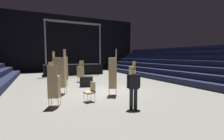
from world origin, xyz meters
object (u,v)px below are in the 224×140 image
chair_stack_mid_left (114,67)px  chair_stack_aisle_left (64,71)px  chair_stack_mid_right (54,86)px  loose_chair_near_man (91,90)px  stage_riser (73,68)px  equipment_road_case (87,82)px  chair_stack_front_left (53,75)px  chair_stack_front_right (113,72)px  chair_stack_rear_centre (56,67)px  man_with_tie (134,86)px  chair_stack_mid_centre (81,71)px  chair_stack_rear_right (62,72)px  chair_stack_rear_left (132,70)px

chair_stack_mid_left → chair_stack_aisle_left: 6.40m
chair_stack_mid_right → loose_chair_near_man: bearing=23.5°
stage_riser → equipment_road_case: (-0.75, -7.95, -0.36)m
chair_stack_front_left → chair_stack_front_right: 4.36m
chair_stack_front_right → chair_stack_rear_centre: size_ratio=1.00×
chair_stack_front_left → chair_stack_mid_right: same height
man_with_tie → loose_chair_near_man: bearing=-36.7°
chair_stack_front_right → chair_stack_mid_centre: size_ratio=1.43×
equipment_road_case → loose_chair_near_man: 3.79m
stage_riser → chair_stack_rear_centre: bearing=-114.5°
man_with_tie → chair_stack_mid_left: 10.30m
chair_stack_mid_right → equipment_road_case: 4.56m
chair_stack_front_left → equipment_road_case: 2.29m
chair_stack_mid_left → equipment_road_case: chair_stack_mid_left is taller
chair_stack_aisle_left → equipment_road_case: 1.87m
chair_stack_front_left → chair_stack_aisle_left: chair_stack_aisle_left is taller
chair_stack_mid_right → chair_stack_mid_centre: size_ratio=1.00×
chair_stack_mid_left → chair_stack_aisle_left: (-5.63, -3.05, 0.08)m
loose_chair_near_man → chair_stack_mid_centre: bearing=-21.7°
chair_stack_mid_right → equipment_road_case: bearing=76.9°
chair_stack_mid_left → chair_stack_mid_centre: chair_stack_mid_left is taller
chair_stack_front_left → chair_stack_mid_right: (-0.32, -3.99, 0.00)m
chair_stack_front_left → equipment_road_case: chair_stack_front_left is taller
man_with_tie → chair_stack_rear_right: (-2.27, 3.91, 0.32)m
stage_riser → chair_stack_mid_right: bearing=-105.6°
chair_stack_front_right → man_with_tie: bearing=-159.2°
man_with_tie → chair_stack_front_left: 6.27m
chair_stack_front_left → equipment_road_case: size_ratio=1.99×
chair_stack_mid_left → stage_riser: bearing=13.1°
stage_riser → chair_stack_front_right: bearing=-90.8°
chair_stack_front_right → chair_stack_rear_left: size_ratio=1.50×
man_with_tie → chair_stack_rear_left: 8.03m
chair_stack_mid_centre → chair_stack_rear_centre: size_ratio=0.70×
chair_stack_mid_left → chair_stack_rear_left: (0.48, -2.79, -0.13)m
chair_stack_rear_right → loose_chair_near_man: size_ratio=2.71×
stage_riser → man_with_tie: stage_riser is taller
chair_stack_rear_centre → loose_chair_near_man: bearing=35.4°
chair_stack_mid_centre → loose_chair_near_man: bearing=124.9°
man_with_tie → equipment_road_case: (-0.37, 5.47, -0.62)m
chair_stack_mid_centre → chair_stack_aisle_left: size_ratio=0.84×
chair_stack_mid_right → chair_stack_rear_right: chair_stack_rear_right is taller
chair_stack_front_right → chair_stack_mid_left: (3.65, 7.15, -0.29)m
chair_stack_rear_right → equipment_road_case: (1.90, 1.56, -0.94)m
chair_stack_rear_left → chair_stack_rear_right: (-6.62, -2.84, 0.42)m
chair_stack_rear_right → equipment_road_case: chair_stack_rear_right is taller
equipment_road_case → chair_stack_front_left: bearing=173.8°
chair_stack_mid_centre → chair_stack_rear_right: bearing=106.2°
stage_riser → chair_stack_mid_left: bearing=-48.0°
chair_stack_mid_centre → chair_stack_aisle_left: chair_stack_aisle_left is taller
stage_riser → chair_stack_rear_centre: size_ratio=2.57×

